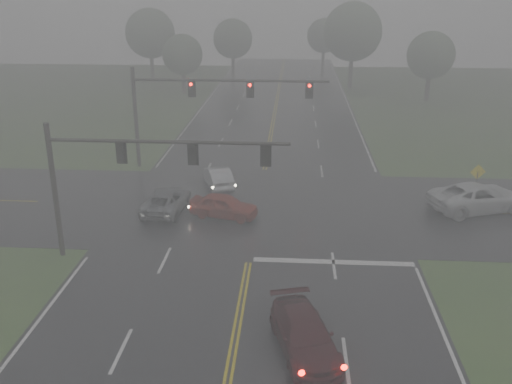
# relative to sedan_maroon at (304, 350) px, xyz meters

# --- Properties ---
(main_road) EXTENTS (18.00, 160.00, 0.02)m
(main_road) POSITION_rel_sedan_maroon_xyz_m (-2.86, 13.45, 0.00)
(main_road) COLOR black
(main_road) RESTS_ON ground
(cross_street) EXTENTS (120.00, 14.00, 0.02)m
(cross_street) POSITION_rel_sedan_maroon_xyz_m (-2.86, 15.45, 0.00)
(cross_street) COLOR black
(cross_street) RESTS_ON ground
(stop_bar) EXTENTS (8.50, 0.50, 0.01)m
(stop_bar) POSITION_rel_sedan_maroon_xyz_m (1.64, 7.85, 0.00)
(stop_bar) COLOR silver
(stop_bar) RESTS_ON ground
(sedan_maroon) EXTENTS (3.33, 5.45, 1.47)m
(sedan_maroon) POSITION_rel_sedan_maroon_xyz_m (0.00, 0.00, 0.00)
(sedan_maroon) COLOR #33090E
(sedan_maroon) RESTS_ON ground
(sedan_red) EXTENTS (4.63, 2.74, 1.48)m
(sedan_red) POSITION_rel_sedan_maroon_xyz_m (-4.91, 13.70, 0.00)
(sedan_red) COLOR maroon
(sedan_red) RESTS_ON ground
(sedan_silver) EXTENTS (2.89, 4.68, 1.45)m
(sedan_silver) POSITION_rel_sedan_maroon_xyz_m (-6.02, 19.35, 0.00)
(sedan_silver) COLOR #AAACB2
(sedan_silver) RESTS_ON ground
(car_grey) EXTENTS (2.69, 5.24, 1.42)m
(car_grey) POSITION_rel_sedan_maroon_xyz_m (-8.76, 14.42, 0.00)
(car_grey) COLOR #56585E
(car_grey) RESTS_ON ground
(pickup_white) EXTENTS (7.02, 4.93, 1.78)m
(pickup_white) POSITION_rel_sedan_maroon_xyz_m (11.40, 15.93, 0.00)
(pickup_white) COLOR #BBBDC0
(pickup_white) RESTS_ON ground
(signal_gantry_near) EXTENTS (12.44, 0.32, 7.34)m
(signal_gantry_near) POSITION_rel_sedan_maroon_xyz_m (-9.28, 7.78, 5.13)
(signal_gantry_near) COLOR black
(signal_gantry_near) RESTS_ON ground
(signal_gantry_far) EXTENTS (15.20, 0.40, 7.91)m
(signal_gantry_far) POSITION_rel_sedan_maroon_xyz_m (-8.30, 23.86, 5.59)
(signal_gantry_far) COLOR black
(signal_gantry_far) RESTS_ON ground
(sign_diamond_east) EXTENTS (1.05, 0.20, 2.55)m
(sign_diamond_east) POSITION_rel_sedan_maroon_xyz_m (11.78, 17.81, 1.72)
(sign_diamond_east) COLOR black
(sign_diamond_east) RESTS_ON ground
(tree_nw_a) EXTENTS (5.29, 5.29, 7.76)m
(tree_nw_a) POSITION_rel_sedan_maroon_xyz_m (-15.45, 55.99, 5.10)
(tree_nw_a) COLOR #322A21
(tree_nw_a) RESTS_ON ground
(tree_ne_a) EXTENTS (7.96, 7.96, 11.68)m
(tree_ne_a) POSITION_rel_sedan_maroon_xyz_m (7.06, 61.46, 7.69)
(tree_ne_a) COLOR #322A21
(tree_ne_a) RESTS_ON ground
(tree_n_mid) EXTENTS (6.05, 6.05, 8.89)m
(tree_n_mid) POSITION_rel_sedan_maroon_xyz_m (-10.35, 70.49, 5.84)
(tree_n_mid) COLOR #322A21
(tree_n_mid) RESTS_ON ground
(tree_e_near) EXTENTS (5.81, 5.81, 8.53)m
(tree_e_near) POSITION_rel_sedan_maroon_xyz_m (15.90, 53.05, 5.61)
(tree_e_near) COLOR #322A21
(tree_e_near) RESTS_ON ground
(tree_nw_b) EXTENTS (7.22, 7.22, 10.60)m
(tree_nw_b) POSITION_rel_sedan_maroon_xyz_m (-21.98, 65.58, 6.98)
(tree_nw_b) COLOR #322A21
(tree_nw_b) RESTS_ON ground
(tree_n_far) EXTENTS (5.74, 5.74, 8.44)m
(tree_n_far) POSITION_rel_sedan_maroon_xyz_m (4.07, 80.42, 5.55)
(tree_n_far) COLOR #322A21
(tree_n_far) RESTS_ON ground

